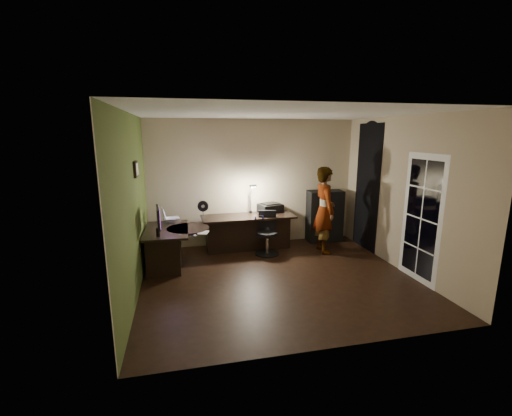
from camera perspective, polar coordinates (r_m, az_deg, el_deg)
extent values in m
cube|color=black|center=(5.93, 3.70, -11.61)|extent=(4.50, 4.00, 0.01)
cube|color=silver|center=(5.43, 4.11, 15.52)|extent=(4.50, 4.00, 0.01)
cube|color=tan|center=(7.44, -0.48, 4.22)|extent=(4.50, 0.01, 2.70)
cube|color=tan|center=(3.70, 12.72, -4.47)|extent=(4.50, 0.01, 2.70)
cube|color=tan|center=(5.35, -19.95, 0.26)|extent=(0.01, 4.00, 2.70)
cube|color=tan|center=(6.52, 23.27, 2.06)|extent=(0.01, 4.00, 2.70)
cube|color=#445823|center=(5.35, -19.79, 0.27)|extent=(0.00, 4.00, 2.70)
cube|color=black|center=(7.47, 18.04, 3.26)|extent=(0.01, 0.90, 2.60)
cube|color=white|center=(6.14, 25.85, -1.62)|extent=(0.02, 0.92, 2.10)
cube|color=black|center=(5.72, -19.42, 6.11)|extent=(0.04, 0.30, 0.25)
cube|color=black|center=(6.47, -14.54, -6.48)|extent=(0.79, 1.26, 0.72)
cube|color=black|center=(7.21, -1.28, -4.10)|extent=(1.95, 0.73, 0.72)
cube|color=black|center=(7.87, 11.35, -1.30)|extent=(0.79, 0.43, 1.15)
cube|color=silver|center=(6.79, -13.88, -2.09)|extent=(0.30, 0.28, 0.10)
cube|color=silver|center=(6.76, -13.95, -0.82)|extent=(0.35, 0.34, 0.21)
cube|color=black|center=(6.01, -16.11, -2.82)|extent=(0.16, 0.55, 0.36)
ellipsoid|color=silver|center=(5.88, -10.14, -4.52)|extent=(0.08, 0.09, 0.03)
cube|color=black|center=(6.49, -11.74, -3.09)|extent=(0.10, 0.13, 0.01)
cube|color=black|center=(5.88, -10.62, -4.62)|extent=(0.10, 0.13, 0.01)
cylinder|color=black|center=(5.93, -16.01, -3.99)|extent=(0.08, 0.08, 0.16)
cube|color=silver|center=(6.05, -8.77, -4.06)|extent=(0.22, 0.27, 0.01)
cube|color=black|center=(7.10, -8.82, -0.15)|extent=(0.23, 0.14, 0.34)
cube|color=navy|center=(6.85, 0.54, -1.55)|extent=(0.21, 0.13, 0.09)
cube|color=black|center=(7.42, 2.39, 0.01)|extent=(0.56, 0.49, 0.21)
cube|color=black|center=(7.30, -0.91, 1.78)|extent=(0.23, 0.35, 0.70)
cube|color=black|center=(6.88, 1.87, -4.29)|extent=(0.59, 0.59, 0.87)
imported|color=#D8A88C|center=(7.06, 11.34, -0.34)|extent=(0.43, 0.64, 1.76)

